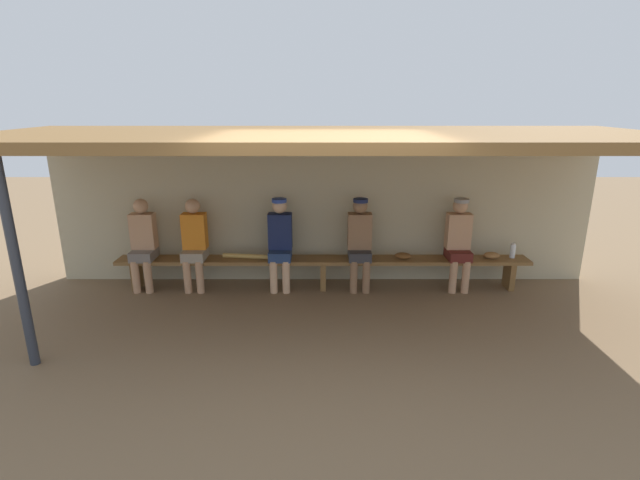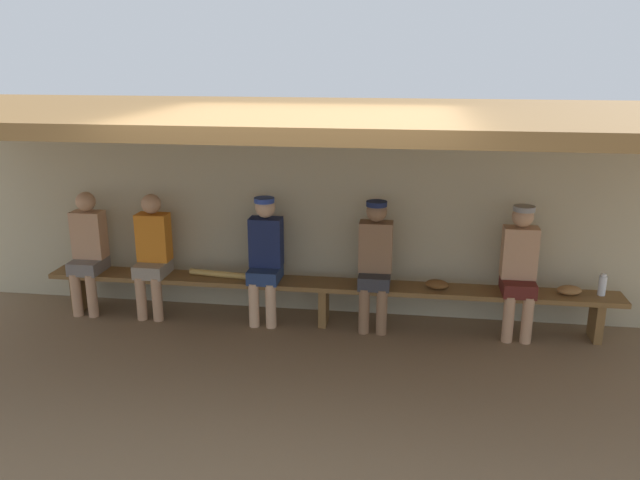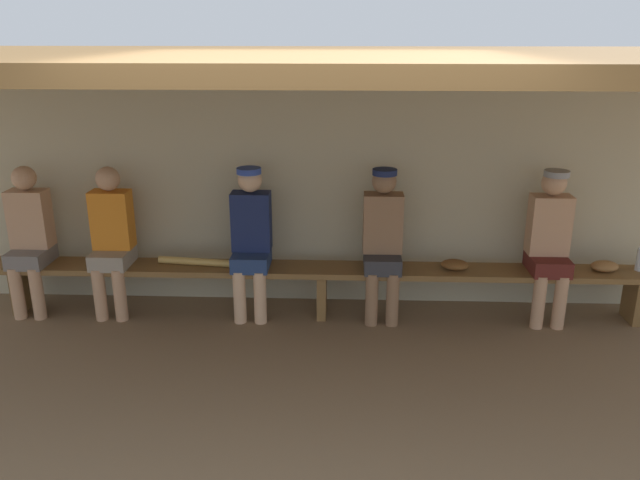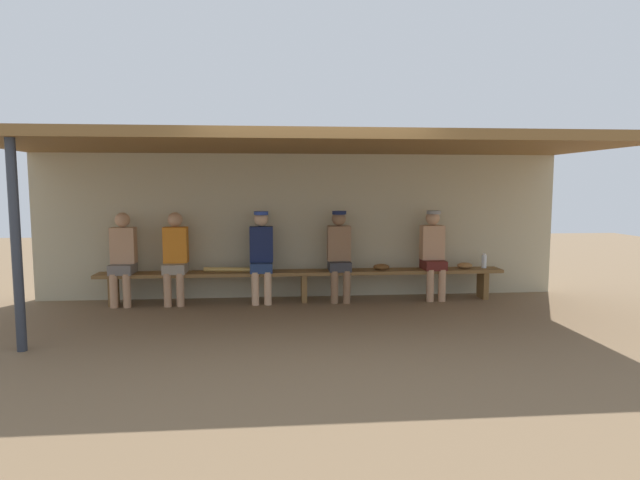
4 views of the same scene
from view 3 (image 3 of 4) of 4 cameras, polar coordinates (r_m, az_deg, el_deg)
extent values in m
plane|color=brown|center=(4.46, -0.63, -15.20)|extent=(24.00, 24.00, 0.00)
cube|color=#B7AD8C|center=(5.87, 0.34, 4.97)|extent=(8.00, 0.20, 2.20)
cube|color=brown|center=(4.41, -0.25, 15.71)|extent=(8.00, 2.80, 0.12)
cube|color=brown|center=(5.64, 0.17, -2.69)|extent=(6.00, 0.36, 0.05)
cube|color=brown|center=(6.44, -25.16, -3.98)|extent=(0.08, 0.29, 0.41)
cube|color=brown|center=(5.73, 0.16, -4.84)|extent=(0.08, 0.29, 0.41)
cube|color=brown|center=(6.27, 26.27, -4.75)|extent=(0.08, 0.29, 0.41)
cube|color=gray|center=(5.95, -18.08, -1.51)|extent=(0.32, 0.40, 0.14)
cylinder|color=tan|center=(5.95, -19.13, -4.64)|extent=(0.11, 0.11, 0.48)
cylinder|color=tan|center=(5.89, -17.49, -4.71)|extent=(0.11, 0.11, 0.48)
cube|color=orange|center=(5.93, -18.13, 1.76)|extent=(0.34, 0.20, 0.52)
sphere|color=tan|center=(5.84, -18.50, 5.23)|extent=(0.21, 0.21, 0.21)
cube|color=#591E19|center=(5.86, 19.72, -2.02)|extent=(0.32, 0.40, 0.14)
cylinder|color=tan|center=(5.79, 19.00, -5.27)|extent=(0.11, 0.11, 0.48)
cylinder|color=tan|center=(5.85, 20.70, -5.24)|extent=(0.11, 0.11, 0.48)
cube|color=tan|center=(5.83, 19.84, 1.29)|extent=(0.34, 0.20, 0.52)
sphere|color=tan|center=(5.74, 20.25, 4.82)|extent=(0.21, 0.21, 0.21)
cylinder|color=gray|center=(5.68, 20.46, 5.61)|extent=(0.21, 0.21, 0.05)
cube|color=navy|center=(5.64, -6.17, -1.76)|extent=(0.32, 0.40, 0.14)
cylinder|color=#DBAD84|center=(5.62, -7.21, -5.08)|extent=(0.11, 0.11, 0.48)
cylinder|color=#DBAD84|center=(5.59, -5.39, -5.13)|extent=(0.11, 0.11, 0.48)
cube|color=#19234C|center=(5.62, -6.17, 1.69)|extent=(0.34, 0.20, 0.52)
sphere|color=#DBAD84|center=(5.52, -6.30, 5.36)|extent=(0.21, 0.21, 0.21)
cylinder|color=#2D47A5|center=(5.46, -6.39, 6.19)|extent=(0.21, 0.21, 0.05)
cube|color=slate|center=(6.25, -24.47, -1.35)|extent=(0.32, 0.40, 0.14)
cylinder|color=tan|center=(6.26, -25.48, -4.32)|extent=(0.11, 0.11, 0.48)
cylinder|color=tan|center=(6.17, -24.00, -4.40)|extent=(0.11, 0.11, 0.48)
cube|color=tan|center=(6.22, -24.55, 1.76)|extent=(0.34, 0.20, 0.52)
sphere|color=tan|center=(6.14, -25.01, 5.07)|extent=(0.21, 0.21, 0.21)
cube|color=#333338|center=(5.59, 5.59, -1.93)|extent=(0.32, 0.40, 0.14)
cylinder|color=#8C6647|center=(5.55, 4.65, -5.30)|extent=(0.11, 0.11, 0.48)
cylinder|color=#8C6647|center=(5.56, 6.51, -5.31)|extent=(0.11, 0.11, 0.48)
cube|color=#8C6647|center=(5.56, 5.65, 1.55)|extent=(0.34, 0.20, 0.52)
sphere|color=#8C6647|center=(5.47, 5.78, 5.26)|extent=(0.21, 0.21, 0.21)
cylinder|color=#19234C|center=(5.41, 5.83, 6.09)|extent=(0.21, 0.21, 0.05)
ellipsoid|color=brown|center=(5.69, 12.00, -2.18)|extent=(0.27, 0.21, 0.09)
ellipsoid|color=olive|center=(6.06, 24.15, -2.15)|extent=(0.25, 0.19, 0.09)
cylinder|color=tan|center=(5.76, -10.49, -1.95)|extent=(0.81, 0.16, 0.07)
camera|label=1|loc=(1.30, -166.61, -8.87)|focal=26.45mm
camera|label=2|loc=(1.19, 148.70, -1.51)|focal=35.71mm
camera|label=4|loc=(2.61, -160.03, -34.65)|focal=29.40mm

